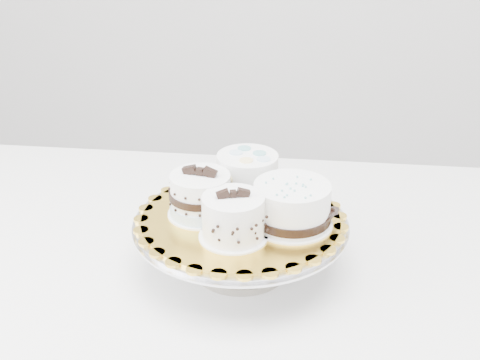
% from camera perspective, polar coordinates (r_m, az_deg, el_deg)
% --- Properties ---
extents(table, '(1.35, 0.95, 0.75)m').
position_cam_1_polar(table, '(1.11, -2.70, -10.06)').
color(table, white).
rests_on(table, floor).
extents(cake_stand, '(0.35, 0.35, 0.09)m').
position_cam_1_polar(cake_stand, '(1.00, 0.06, -5.22)').
color(cake_stand, gray).
rests_on(cake_stand, table).
extents(cake_board, '(0.42, 0.42, 0.00)m').
position_cam_1_polar(cake_board, '(0.98, 0.07, -3.60)').
color(cake_board, yellow).
rests_on(cake_board, cake_stand).
extents(cake_swirl, '(0.12, 0.12, 0.08)m').
position_cam_1_polar(cake_swirl, '(0.91, -0.64, -3.65)').
color(cake_swirl, white).
rests_on(cake_swirl, cake_board).
extents(cake_banded, '(0.11, 0.11, 0.09)m').
position_cam_1_polar(cake_banded, '(0.97, -3.76, -1.56)').
color(cake_banded, white).
rests_on(cake_banded, cake_board).
extents(cake_dots, '(0.13, 0.13, 0.08)m').
position_cam_1_polar(cake_dots, '(1.03, 0.70, 0.46)').
color(cake_dots, white).
rests_on(cake_dots, cake_board).
extents(cake_ribbon, '(0.16, 0.16, 0.07)m').
position_cam_1_polar(cake_ribbon, '(0.95, 4.99, -2.47)').
color(cake_ribbon, white).
rests_on(cake_ribbon, cake_board).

